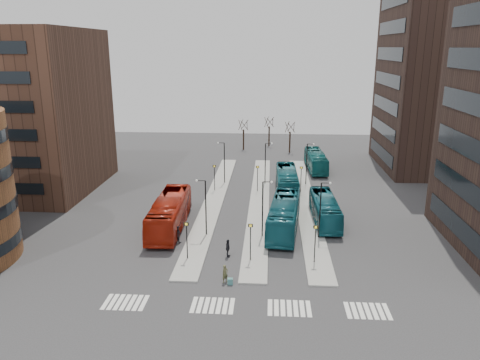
# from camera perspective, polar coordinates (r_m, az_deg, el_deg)

# --- Properties ---
(ground) EXTENTS (160.00, 160.00, 0.00)m
(ground) POSITION_cam_1_polar(r_m,az_deg,el_deg) (34.65, -2.47, -18.48)
(ground) COLOR #2B2B2E
(ground) RESTS_ON ground
(island_left) EXTENTS (2.50, 45.00, 0.15)m
(island_left) POSITION_cam_1_polar(r_m,az_deg,el_deg) (62.00, -3.17, -2.42)
(island_left) COLOR gray
(island_left) RESTS_ON ground
(island_mid) EXTENTS (2.50, 45.00, 0.15)m
(island_mid) POSITION_cam_1_polar(r_m,az_deg,el_deg) (61.58, 2.39, -2.54)
(island_mid) COLOR gray
(island_mid) RESTS_ON ground
(island_right) EXTENTS (2.50, 45.00, 0.15)m
(island_right) POSITION_cam_1_polar(r_m,az_deg,el_deg) (61.75, 7.97, -2.64)
(island_right) COLOR gray
(island_right) RESTS_ON ground
(suitcase) EXTENTS (0.45, 0.36, 0.55)m
(suitcase) POSITION_cam_1_polar(r_m,az_deg,el_deg) (40.85, -1.20, -12.25)
(suitcase) COLOR #231C9B
(suitcase) RESTS_ON ground
(red_bus) EXTENTS (3.41, 13.09, 3.62)m
(red_bus) POSITION_cam_1_polar(r_m,az_deg,el_deg) (52.61, -8.57, -3.98)
(red_bus) COLOR #9F1C0C
(red_bus) RESTS_ON ground
(teal_bus_a) EXTENTS (4.15, 12.67, 3.47)m
(teal_bus_a) POSITION_cam_1_polar(r_m,az_deg,el_deg) (51.84, 5.40, -4.27)
(teal_bus_a) COLOR #12525E
(teal_bus_a) RESTS_ON ground
(teal_bus_b) EXTENTS (2.92, 11.80, 3.28)m
(teal_bus_b) POSITION_cam_1_polar(r_m,az_deg,el_deg) (65.25, 5.74, -0.11)
(teal_bus_b) COLOR #145B65
(teal_bus_b) RESTS_ON ground
(teal_bus_c) EXTENTS (2.85, 10.80, 2.99)m
(teal_bus_c) POSITION_cam_1_polar(r_m,az_deg,el_deg) (54.99, 10.30, -3.53)
(teal_bus_c) COLOR #145865
(teal_bus_c) RESTS_ON ground
(teal_bus_d) EXTENTS (3.14, 11.18, 3.08)m
(teal_bus_d) POSITION_cam_1_polar(r_m,az_deg,el_deg) (77.88, 9.22, 2.33)
(teal_bus_d) COLOR #135F60
(teal_bus_d) RESTS_ON ground
(traveller) EXTENTS (0.69, 0.68, 1.60)m
(traveller) POSITION_cam_1_polar(r_m,az_deg,el_deg) (40.97, -1.83, -11.34)
(traveller) COLOR #4B4B2D
(traveller) RESTS_ON ground
(commuter_a) EXTENTS (1.05, 0.93, 1.81)m
(commuter_a) POSITION_cam_1_polar(r_m,az_deg,el_deg) (49.11, -7.67, -6.56)
(commuter_a) COLOR black
(commuter_a) RESTS_ON ground
(commuter_b) EXTENTS (0.47, 1.06, 1.78)m
(commuter_b) POSITION_cam_1_polar(r_m,az_deg,el_deg) (45.50, -1.49, -8.32)
(commuter_b) COLOR black
(commuter_b) RESTS_ON ground
(commuter_c) EXTENTS (0.89, 1.08, 1.45)m
(commuter_c) POSITION_cam_1_polar(r_m,az_deg,el_deg) (49.91, 4.77, -6.31)
(commuter_c) COLOR black
(commuter_c) RESTS_ON ground
(crosswalk_stripes) EXTENTS (22.35, 2.40, 0.01)m
(crosswalk_stripes) POSITION_cam_1_polar(r_m,az_deg,el_deg) (37.88, 0.93, -15.17)
(crosswalk_stripes) COLOR silver
(crosswalk_stripes) RESTS_ON ground
(office_block) EXTENTS (25.00, 20.12, 22.00)m
(office_block) POSITION_cam_1_polar(r_m,az_deg,el_deg) (73.19, -27.13, 7.47)
(office_block) COLOR #4A2E22
(office_block) RESTS_ON ground
(tower_far) EXTENTS (20.12, 20.00, 30.00)m
(tower_far) POSITION_cam_1_polar(r_m,az_deg,el_deg) (83.61, 24.36, 11.42)
(tower_far) COLOR #32221B
(tower_far) RESTS_ON ground
(sign_poles) EXTENTS (12.45, 22.12, 3.65)m
(sign_poles) POSITION_cam_1_polar(r_m,az_deg,el_deg) (54.22, 1.80, -2.53)
(sign_poles) COLOR black
(sign_poles) RESTS_ON ground
(lamp_posts) EXTENTS (14.04, 20.24, 6.12)m
(lamp_posts) POSITION_cam_1_polar(r_m,az_deg,el_deg) (58.63, 3.00, 0.08)
(lamp_posts) COLOR black
(lamp_posts) RESTS_ON ground
(bare_trees) EXTENTS (10.97, 8.14, 5.90)m
(bare_trees) POSITION_cam_1_polar(r_m,az_deg,el_deg) (92.62, 3.35, 5.42)
(bare_trees) COLOR black
(bare_trees) RESTS_ON ground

